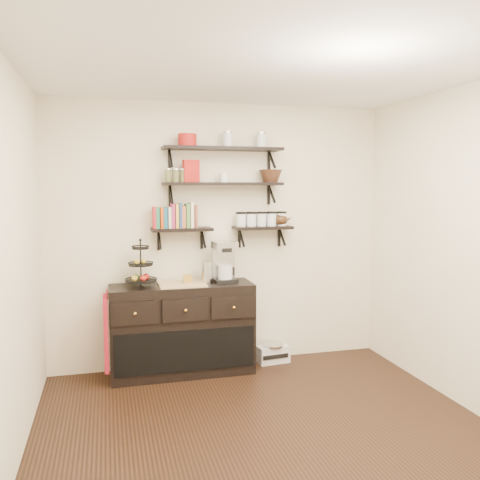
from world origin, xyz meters
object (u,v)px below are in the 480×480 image
sideboard (182,329)px  fruit_stand (141,271)px  coffee_maker (224,263)px  radio (273,353)px

sideboard → fruit_stand: fruit_stand is taller
coffee_maker → fruit_stand: bearing=176.4°
fruit_stand → coffee_maker: bearing=1.8°
sideboard → fruit_stand: (-0.39, 0.00, 0.60)m
sideboard → coffee_maker: 0.78m
coffee_maker → sideboard: bearing=178.4°
coffee_maker → radio: bearing=-1.4°
sideboard → radio: sideboard is taller
fruit_stand → radio: size_ratio=1.27×
coffee_maker → radio: size_ratio=1.19×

